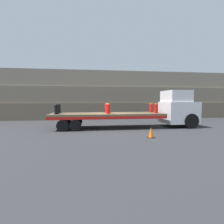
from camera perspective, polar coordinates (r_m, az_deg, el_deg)
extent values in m
plane|color=#2D2D30|center=(13.93, -1.51, -5.21)|extent=(120.00, 120.00, 0.00)
cube|color=#665B4C|center=(21.43, -3.80, 0.47)|extent=(60.00, 3.00, 1.88)
cube|color=#756B5B|center=(21.55, -3.85, 5.49)|extent=(60.00, 3.00, 1.88)
cube|color=gray|center=(21.84, -3.90, 10.41)|extent=(60.00, 3.00, 1.88)
cube|color=silver|center=(15.63, 20.81, -0.09)|extent=(2.53, 2.46, 1.74)
cube|color=silver|center=(15.48, 20.10, 4.83)|extent=(1.77, 2.27, 0.93)
cube|color=black|center=(15.95, 23.03, 1.18)|extent=(1.01, 2.17, 0.97)
cylinder|color=black|center=(14.90, 24.41, -2.71)|extent=(1.16, 0.28, 1.16)
cylinder|color=black|center=(16.91, 20.17, -1.87)|extent=(1.16, 0.28, 1.16)
cube|color=brown|center=(13.80, -1.51, -0.72)|extent=(8.81, 2.48, 0.15)
cube|color=red|center=(12.62, -0.90, -1.93)|extent=(8.81, 0.08, 0.20)
cube|color=red|center=(15.00, -2.02, -1.02)|extent=(8.81, 0.08, 0.20)
cylinder|color=black|center=(12.68, -11.90, -4.29)|extent=(0.83, 0.30, 0.83)
cylinder|color=black|center=(14.94, -11.29, -3.06)|extent=(0.83, 0.30, 0.83)
cylinder|color=black|center=(12.77, -15.86, -4.29)|extent=(0.83, 0.30, 0.83)
cylinder|color=black|center=(15.02, -14.66, -3.08)|extent=(0.83, 0.30, 0.83)
cylinder|color=black|center=(13.35, -17.70, -0.65)|extent=(0.34, 0.34, 0.03)
cylinder|color=black|center=(13.34, -17.72, 0.52)|extent=(0.27, 0.27, 0.58)
sphere|color=black|center=(13.32, -17.75, 2.01)|extent=(0.26, 0.26, 0.26)
cylinder|color=black|center=(13.12, -17.88, 0.77)|extent=(0.12, 0.16, 0.12)
cylinder|color=black|center=(13.54, -17.57, 0.87)|extent=(0.12, 0.16, 0.12)
cylinder|color=black|center=(14.43, -16.96, -0.32)|extent=(0.34, 0.34, 0.03)
cylinder|color=black|center=(14.41, -16.98, 0.77)|extent=(0.27, 0.27, 0.58)
sphere|color=black|center=(14.40, -17.01, 2.15)|extent=(0.26, 0.26, 0.26)
cylinder|color=black|center=(14.20, -17.12, 1.00)|extent=(0.12, 0.16, 0.12)
cylinder|color=black|center=(14.62, -16.86, 1.08)|extent=(0.12, 0.16, 0.12)
cylinder|color=red|center=(13.25, -1.25, -0.51)|extent=(0.34, 0.34, 0.03)
cylinder|color=red|center=(13.23, -1.25, 0.68)|extent=(0.27, 0.27, 0.58)
sphere|color=red|center=(13.22, -1.25, 2.18)|extent=(0.26, 0.26, 0.26)
cylinder|color=red|center=(13.02, -1.14, 0.93)|extent=(0.12, 0.16, 0.12)
cylinder|color=red|center=(13.44, -1.36, 1.02)|extent=(0.12, 0.16, 0.12)
cylinder|color=red|center=(14.33, -1.76, -0.18)|extent=(0.34, 0.34, 0.03)
cylinder|color=red|center=(14.32, -1.76, 0.91)|extent=(0.27, 0.27, 0.58)
sphere|color=red|center=(14.30, -1.76, 2.30)|extent=(0.26, 0.26, 0.26)
cylinder|color=red|center=(14.10, -1.67, 1.15)|extent=(0.12, 0.16, 0.12)
cylinder|color=red|center=(14.52, -1.85, 1.23)|extent=(0.12, 0.16, 0.12)
cylinder|color=red|center=(14.20, 14.19, -0.34)|extent=(0.34, 0.34, 0.03)
cylinder|color=red|center=(14.19, 14.21, 0.77)|extent=(0.27, 0.27, 0.58)
sphere|color=red|center=(14.17, 14.23, 2.17)|extent=(0.26, 0.26, 0.26)
cylinder|color=red|center=(13.98, 14.54, 1.01)|extent=(0.12, 0.16, 0.12)
cylinder|color=red|center=(14.38, 13.89, 1.09)|extent=(0.12, 0.16, 0.12)
cylinder|color=red|center=(15.22, 12.64, -0.04)|extent=(0.34, 0.34, 0.03)
cylinder|color=red|center=(15.20, 12.66, 0.99)|extent=(0.27, 0.27, 0.58)
sphere|color=red|center=(15.19, 12.68, 2.30)|extent=(0.26, 0.26, 0.26)
cylinder|color=red|center=(15.00, 12.95, 1.21)|extent=(0.12, 0.16, 0.12)
cylinder|color=red|center=(15.40, 12.38, 1.29)|extent=(0.12, 0.16, 0.12)
cube|color=yellow|center=(13.76, -1.52, 2.81)|extent=(0.05, 2.68, 0.01)
cube|color=yellow|center=(14.68, 13.43, 2.77)|extent=(0.05, 2.68, 0.01)
cube|color=black|center=(10.58, 12.56, -8.12)|extent=(0.38, 0.38, 0.03)
cone|color=orange|center=(10.52, 12.58, -6.50)|extent=(0.29, 0.29, 0.58)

